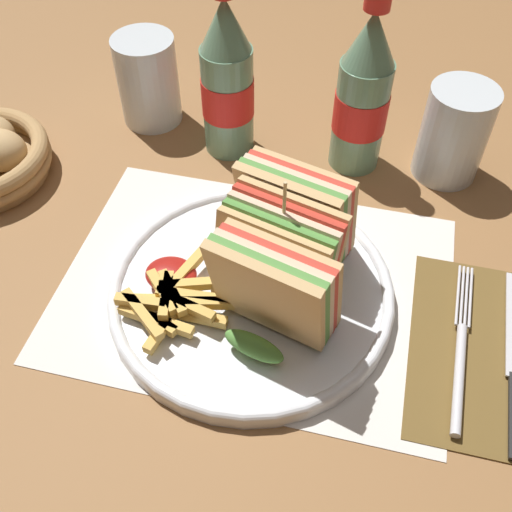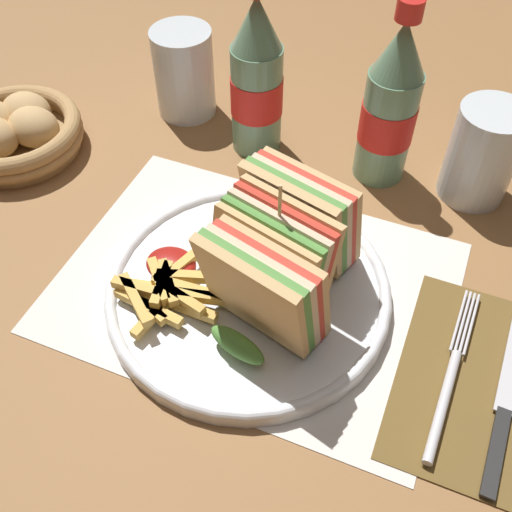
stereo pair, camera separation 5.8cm
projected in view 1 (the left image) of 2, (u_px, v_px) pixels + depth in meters
name	position (u px, v px, depth m)	size (l,w,h in m)	color
ground_plane	(269.00, 280.00, 0.61)	(4.00, 4.00, 0.00)	olive
placemat	(256.00, 286.00, 0.60)	(0.39, 0.28, 0.00)	silver
plate_main	(251.00, 291.00, 0.59)	(0.28, 0.28, 0.02)	white
club_sandwich	(283.00, 253.00, 0.54)	(0.12, 0.20, 0.14)	tan
fries_pile	(172.00, 303.00, 0.55)	(0.11, 0.12, 0.02)	gold
ketchup_blob	(171.00, 274.00, 0.58)	(0.05, 0.04, 0.02)	maroon
napkin	(487.00, 352.00, 0.55)	(0.14, 0.21, 0.00)	brown
fork	(460.00, 359.00, 0.54)	(0.02, 0.19, 0.01)	silver
coke_bottle_near	(227.00, 82.00, 0.68)	(0.06, 0.06, 0.21)	slate
coke_bottle_far	(363.00, 97.00, 0.66)	(0.06, 0.06, 0.21)	slate
glass_near	(452.00, 139.00, 0.68)	(0.08, 0.08, 0.11)	silver
glass_far	(149.00, 86.00, 0.75)	(0.08, 0.08, 0.11)	silver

